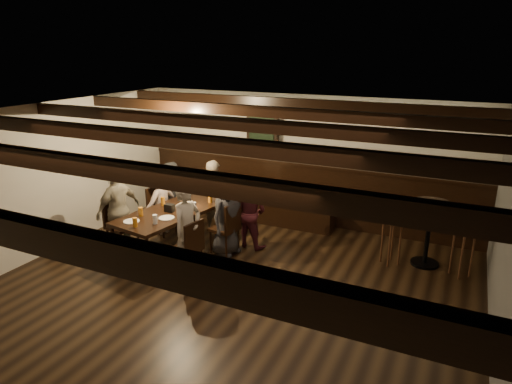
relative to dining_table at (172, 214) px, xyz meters
The scene contains 27 objects.
room 1.53m from the dining_table, 39.70° to the left, with size 7.00×7.00×7.00m.
dining_table is the anchor object (origin of this frame).
chair_left_near 0.93m from the dining_table, 138.84° to the left, with size 0.44×0.44×0.85m.
chair_left_far 0.93m from the dining_table, 157.04° to the right, with size 0.47×0.47×0.91m.
chair_right_near 0.93m from the dining_table, 22.99° to the left, with size 0.46×0.46×0.87m.
chair_right_far 0.93m from the dining_table, 41.15° to the right, with size 0.45×0.45×0.85m.
person_bench_left 1.27m from the dining_table, 125.93° to the left, with size 0.59×0.38×1.20m, color #242426.
person_bench_centre 1.05m from the dining_table, 80.93° to the left, with size 0.49×0.32×1.33m, color gray.
person_bench_right 1.27m from the dining_table, 35.93° to the left, with size 0.59×0.46×1.21m, color #4C1A22.
person_left_near 0.88m from the dining_table, 139.96° to the left, with size 0.79×0.45×1.22m, color #A4918B.
person_left_far 0.88m from the dining_table, 158.11° to the right, with size 0.83×0.35×1.41m, color gray.
person_right_near 0.87m from the dining_table, 21.89° to the left, with size 0.64×0.42×1.31m, color black.
person_right_far 0.88m from the dining_table, 40.04° to the right, with size 0.51×0.33×1.39m, color #AAA290.
pint_a 0.76m from the dining_table, 102.73° to the left, with size 0.07×0.07×0.14m, color #BF7219.
pint_b 0.71m from the dining_table, 59.89° to the left, with size 0.07×0.07×0.14m, color #BF7219.
pint_c 0.34m from the dining_table, 152.49° to the left, with size 0.07×0.07×0.14m, color #BF7219.
pint_d 0.38m from the dining_table, 24.62° to the left, with size 0.07×0.07×0.14m, color silver.
pint_e 0.52m from the dining_table, 125.13° to the right, with size 0.07×0.07×0.14m, color #BF7219.
pint_f 0.60m from the dining_table, 79.09° to the right, with size 0.07×0.07×0.14m, color silver.
pint_g 0.81m from the dining_table, 95.50° to the right, with size 0.07×0.07×0.14m, color #BF7219.
plate_near 0.72m from the dining_table, 111.17° to the right, with size 0.24×0.24×0.01m, color white.
plate_far 0.36m from the dining_table, 68.11° to the right, with size 0.24×0.24×0.01m, color white.
condiment_caddy 0.13m from the dining_table, 99.07° to the right, with size 0.15×0.10×0.12m, color black.
candle 0.33m from the dining_table, 59.12° to the left, with size 0.05×0.05×0.05m, color beige.
high_top_table 3.98m from the dining_table, 18.66° to the left, with size 0.57×0.57×1.02m.
bar_stool_left 3.45m from the dining_table, 18.07° to the left, with size 0.33×0.35×1.03m.
bar_stool_right 4.42m from the dining_table, 14.66° to the left, with size 0.35×0.36×1.03m.
Camera 1 is at (2.73, -4.33, 3.22)m, focal length 32.00 mm.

